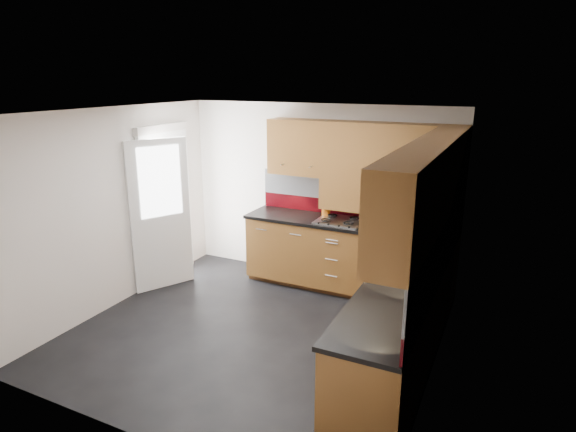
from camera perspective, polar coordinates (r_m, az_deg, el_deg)
The scene contains 14 objects.
room at distance 4.94m, azimuth -4.36°, elevation 1.71°, with size 4.00×3.80×2.64m.
base_cabinets at distance 5.53m, azimuth 9.44°, elevation -8.54°, with size 2.70×3.20×0.95m.
countertop at distance 5.34m, azimuth 9.50°, elevation -3.86°, with size 2.72×3.22×0.04m.
backsplash at distance 5.40m, azimuth 12.58°, elevation -0.55°, with size 2.70×3.20×0.54m.
upper_cabinets at distance 5.13m, azimuth 12.11°, elevation 5.83°, with size 2.50×3.20×0.72m.
extractor_hood at distance 6.26m, azimuth 6.78°, elevation 2.68°, with size 0.60×0.33×0.40m, color brown.
glass_cabinet at distance 5.32m, azimuth 17.92°, elevation 6.05°, with size 0.32×0.80×0.66m.
back_door at distance 6.65m, azimuth -14.44°, elevation 0.88°, with size 0.42×1.19×2.04m.
gas_hob at distance 6.19m, azimuth 6.18°, elevation -0.56°, with size 0.58×0.51×0.05m.
utensil_pot at distance 6.40m, azimuth 4.54°, elevation 0.77°, with size 0.12×0.12×0.42m.
toaster at distance 6.19m, azimuth 11.42°, elevation -0.06°, with size 0.28×0.19×0.19m.
food_processor at distance 5.11m, azimuth 14.88°, elevation -3.35°, with size 0.17×0.17×0.28m.
paper_towel at distance 5.29m, azimuth 16.86°, elevation -3.02°, with size 0.11×0.11×0.22m, color white.
orange_cloth at distance 5.58m, azimuth 15.51°, elevation -3.07°, with size 0.13×0.12×0.01m, color red.
Camera 1 is at (2.40, -4.13, 2.73)m, focal length 30.00 mm.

